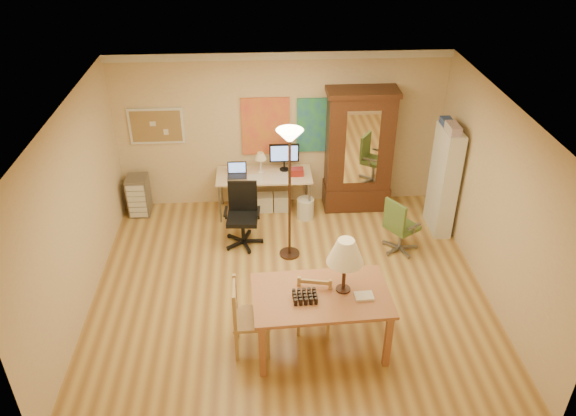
{
  "coord_description": "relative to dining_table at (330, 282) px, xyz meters",
  "views": [
    {
      "loc": [
        -0.38,
        -6.24,
        5.14
      ],
      "look_at": [
        0.0,
        0.3,
        1.16
      ],
      "focal_mm": 35.0,
      "sensor_mm": 36.0,
      "label": 1
    }
  ],
  "objects": [
    {
      "name": "drawer_cart",
      "position": [
        -2.86,
        3.3,
        -0.63
      ],
      "size": [
        0.34,
        0.41,
        0.69
      ],
      "color": "slate",
      "rests_on": "floor"
    },
    {
      "name": "corkboard",
      "position": [
        -2.46,
        3.57,
        0.53
      ],
      "size": [
        0.9,
        0.04,
        0.62
      ],
      "primitive_type": "cube",
      "color": "#A3844C",
      "rests_on": "floor"
    },
    {
      "name": "computer_desk",
      "position": [
        -0.68,
        3.26,
        -0.53
      ],
      "size": [
        1.6,
        0.7,
        1.21
      ],
      "color": "beige",
      "rests_on": "floor"
    },
    {
      "name": "torchiere_lamp",
      "position": [
        -0.36,
        1.92,
        0.7
      ],
      "size": [
        0.38,
        0.38,
        2.09
      ],
      "color": "#3F2719",
      "rests_on": "floor"
    },
    {
      "name": "ladder_chair_back",
      "position": [
        -0.14,
        0.26,
        -0.53
      ],
      "size": [
        0.51,
        0.5,
        0.94
      ],
      "color": "#AF8550",
      "rests_on": "floor"
    },
    {
      "name": "floor",
      "position": [
        -0.41,
        1.1,
        -0.97
      ],
      "size": [
        5.5,
        5.5,
        0.0
      ],
      "primitive_type": "plane",
      "color": "olive",
      "rests_on": "ground"
    },
    {
      "name": "office_chair_green",
      "position": [
        1.35,
        1.93,
        -0.72
      ],
      "size": [
        0.58,
        0.58,
        0.93
      ],
      "color": "slate",
      "rests_on": "floor"
    },
    {
      "name": "ladder_chair_left",
      "position": [
        -0.97,
        -0.02,
        -0.51
      ],
      "size": [
        0.45,
        0.47,
        1.0
      ],
      "color": "#AF8550",
      "rests_on": "floor"
    },
    {
      "name": "wastebin",
      "position": [
        -0.02,
        2.98,
        -0.79
      ],
      "size": [
        0.29,
        0.29,
        0.36
      ],
      "primitive_type": "cylinder",
      "color": "silver",
      "rests_on": "floor"
    },
    {
      "name": "art_panel_left",
      "position": [
        -0.66,
        3.57,
        0.48
      ],
      "size": [
        0.8,
        0.04,
        1.0
      ],
      "primitive_type": "cube",
      "color": "gold",
      "rests_on": "floor"
    },
    {
      "name": "crown_molding",
      "position": [
        -0.41,
        3.56,
        1.67
      ],
      "size": [
        5.5,
        0.08,
        0.12
      ],
      "primitive_type": "cube",
      "color": "white",
      "rests_on": "floor"
    },
    {
      "name": "art_panel_right",
      "position": [
        0.24,
        3.57,
        0.48
      ],
      "size": [
        0.75,
        0.04,
        0.95
      ],
      "primitive_type": "cube",
      "color": "teal",
      "rests_on": "floor"
    },
    {
      "name": "dining_table",
      "position": [
        0.0,
        0.0,
        0.0
      ],
      "size": [
        1.68,
        1.06,
        1.54
      ],
      "color": "brown",
      "rests_on": "floor"
    },
    {
      "name": "armoire",
      "position": [
        0.89,
        3.34,
        -0.04
      ],
      "size": [
        1.16,
        0.55,
        2.14
      ],
      "color": "#3D1B10",
      "rests_on": "floor"
    },
    {
      "name": "bookshelf",
      "position": [
        2.14,
        2.55,
        -0.09
      ],
      "size": [
        0.27,
        0.71,
        1.77
      ],
      "color": "white",
      "rests_on": "floor"
    },
    {
      "name": "office_chair_black",
      "position": [
        -1.07,
        2.29,
        -0.7
      ],
      "size": [
        0.63,
        0.63,
        1.02
      ],
      "color": "black",
      "rests_on": "floor"
    }
  ]
}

